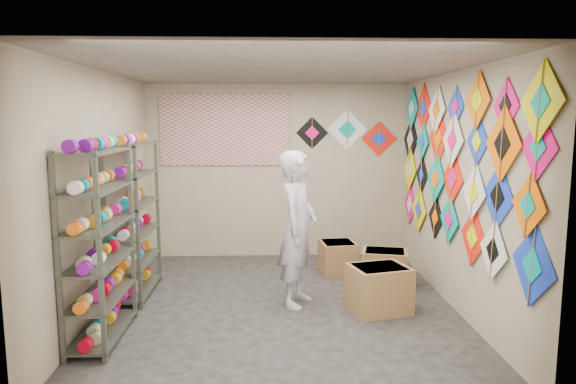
{
  "coord_description": "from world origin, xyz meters",
  "views": [
    {
      "loc": [
        -0.13,
        -5.76,
        2.16
      ],
      "look_at": [
        0.1,
        0.3,
        1.3
      ],
      "focal_mm": 32.0,
      "sensor_mm": 36.0,
      "label": 1
    }
  ],
  "objects_px": {
    "shelf_rack_front": "(99,245)",
    "shelf_rack_back": "(134,219)",
    "carton_a": "(379,289)",
    "shopkeeper": "(298,229)",
    "carton_b": "(384,268)",
    "carton_c": "(338,258)"
  },
  "relations": [
    {
      "from": "shelf_rack_front",
      "to": "carton_b",
      "type": "xyz_separation_m",
      "value": [
        3.16,
        1.53,
        -0.72
      ]
    },
    {
      "from": "carton_a",
      "to": "shopkeeper",
      "type": "bearing_deg",
      "value": 148.37
    },
    {
      "from": "carton_a",
      "to": "carton_b",
      "type": "relative_size",
      "value": 1.09
    },
    {
      "from": "shopkeeper",
      "to": "carton_c",
      "type": "xyz_separation_m",
      "value": [
        0.63,
        1.19,
        -0.68
      ]
    },
    {
      "from": "carton_c",
      "to": "carton_a",
      "type": "bearing_deg",
      "value": -85.35
    },
    {
      "from": "shelf_rack_front",
      "to": "shelf_rack_back",
      "type": "relative_size",
      "value": 1.0
    },
    {
      "from": "shopkeeper",
      "to": "carton_b",
      "type": "distance_m",
      "value": 1.49
    },
    {
      "from": "carton_a",
      "to": "carton_b",
      "type": "xyz_separation_m",
      "value": [
        0.27,
        0.9,
        -0.03
      ]
    },
    {
      "from": "shelf_rack_back",
      "to": "shelf_rack_front",
      "type": "bearing_deg",
      "value": -90.0
    },
    {
      "from": "carton_b",
      "to": "carton_c",
      "type": "bearing_deg",
      "value": 147.51
    },
    {
      "from": "shelf_rack_front",
      "to": "carton_c",
      "type": "bearing_deg",
      "value": 38.59
    },
    {
      "from": "carton_b",
      "to": "carton_c",
      "type": "height_order",
      "value": "carton_b"
    },
    {
      "from": "shopkeeper",
      "to": "shelf_rack_front",
      "type": "bearing_deg",
      "value": 133.86
    },
    {
      "from": "shelf_rack_back",
      "to": "shopkeeper",
      "type": "distance_m",
      "value": 2.03
    },
    {
      "from": "shelf_rack_back",
      "to": "shopkeeper",
      "type": "relative_size",
      "value": 1.05
    },
    {
      "from": "shopkeeper",
      "to": "carton_a",
      "type": "bearing_deg",
      "value": -86.96
    },
    {
      "from": "shelf_rack_front",
      "to": "carton_c",
      "type": "height_order",
      "value": "shelf_rack_front"
    },
    {
      "from": "shelf_rack_front",
      "to": "shelf_rack_back",
      "type": "bearing_deg",
      "value": 90.0
    },
    {
      "from": "carton_a",
      "to": "shelf_rack_back",
      "type": "bearing_deg",
      "value": 151.8
    },
    {
      "from": "carton_c",
      "to": "shelf_rack_front",
      "type": "bearing_deg",
      "value": -147.19
    },
    {
      "from": "shopkeeper",
      "to": "carton_a",
      "type": "relative_size",
      "value": 2.88
    },
    {
      "from": "carton_a",
      "to": "carton_b",
      "type": "distance_m",
      "value": 0.94
    }
  ]
}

